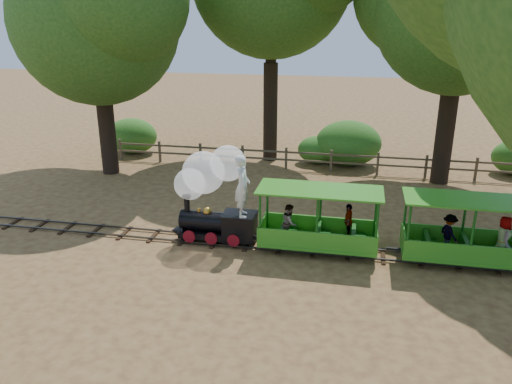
% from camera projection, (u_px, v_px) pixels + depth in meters
% --- Properties ---
extents(ground, '(90.00, 90.00, 0.00)m').
position_uv_depth(ground, '(280.00, 248.00, 14.88)').
color(ground, '#A47C46').
rests_on(ground, ground).
extents(track, '(22.00, 1.00, 0.10)m').
position_uv_depth(track, '(280.00, 246.00, 14.86)').
color(track, '#3F3D3A').
rests_on(track, ground).
extents(locomotive, '(2.69, 1.27, 3.09)m').
position_uv_depth(locomotive, '(212.00, 188.00, 14.74)').
color(locomotive, black).
rests_on(locomotive, ground).
extents(carriage_front, '(3.52, 1.44, 1.83)m').
position_uv_depth(carriage_front, '(317.00, 228.00, 14.43)').
color(carriage_front, green).
rests_on(carriage_front, track).
extents(carriage_rear, '(3.52, 1.44, 1.83)m').
position_uv_depth(carriage_rear, '(468.00, 239.00, 13.63)').
color(carriage_rear, green).
rests_on(carriage_rear, track).
extents(oak_nw, '(8.37, 7.37, 9.69)m').
position_uv_depth(oak_nw, '(95.00, 12.00, 19.89)').
color(oak_nw, '#2D2116').
rests_on(oak_nw, ground).
extents(fence, '(18.10, 0.10, 1.00)m').
position_uv_depth(fence, '(308.00, 158.00, 22.07)').
color(fence, brown).
rests_on(fence, ground).
extents(shrub_west, '(2.53, 1.94, 1.75)m').
position_uv_depth(shrub_west, '(132.00, 136.00, 24.88)').
color(shrub_west, '#2D6B1E').
rests_on(shrub_west, ground).
extents(shrub_mid_w, '(2.98, 2.30, 2.07)m').
position_uv_depth(shrub_mid_w, '(348.00, 143.00, 22.80)').
color(shrub_mid_w, '#2D6B1E').
rests_on(shrub_mid_w, ground).
extents(shrub_mid_e, '(1.85, 1.43, 1.28)m').
position_uv_depth(shrub_mid_e, '(318.00, 150.00, 23.20)').
color(shrub_mid_e, '#2D6B1E').
rests_on(shrub_mid_e, ground).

